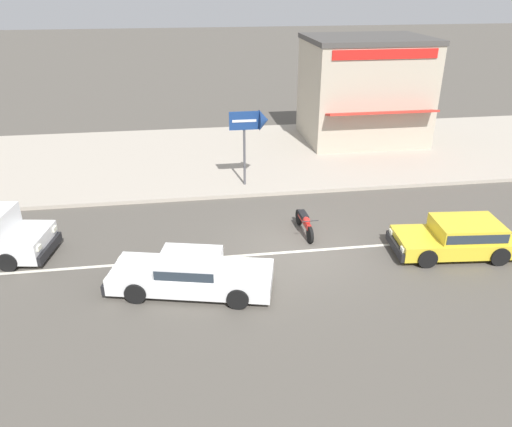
% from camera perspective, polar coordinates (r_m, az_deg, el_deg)
% --- Properties ---
extents(ground_plane, '(160.00, 160.00, 0.00)m').
position_cam_1_polar(ground_plane, '(16.25, 4.77, -4.36)').
color(ground_plane, '#544F47').
extents(lane_centre_stripe, '(50.40, 0.14, 0.01)m').
position_cam_1_polar(lane_centre_stripe, '(16.25, 4.77, -4.35)').
color(lane_centre_stripe, silver).
rests_on(lane_centre_stripe, ground).
extents(kerb_strip, '(68.00, 10.00, 0.15)m').
position_cam_1_polar(kerb_strip, '(24.85, -0.15, 6.72)').
color(kerb_strip, '#ADA393').
rests_on(kerb_strip, ground).
extents(hatchback_yellow_0, '(3.90, 2.06, 1.10)m').
position_cam_1_polar(hatchback_yellow_0, '(17.10, 22.11, -2.45)').
color(hatchback_yellow_0, yellow).
rests_on(hatchback_yellow_0, ground).
extents(sedan_white_3, '(4.87, 2.65, 1.06)m').
position_cam_1_polar(sedan_white_3, '(14.21, -7.50, -6.73)').
color(sedan_white_3, white).
rests_on(sedan_white_3, ground).
extents(motorcycle_0, '(0.56, 1.95, 0.80)m').
position_cam_1_polar(motorcycle_0, '(17.21, 5.57, -0.99)').
color(motorcycle_0, black).
rests_on(motorcycle_0, ground).
extents(arrow_signboard, '(1.57, 0.81, 3.14)m').
position_cam_1_polar(arrow_signboard, '(20.24, 0.33, 10.31)').
color(arrow_signboard, '#4C4C51').
rests_on(arrow_signboard, kerb_strip).
extents(shopfront_mid_block, '(6.10, 5.55, 5.22)m').
position_cam_1_polar(shopfront_mid_block, '(27.25, 12.24, 13.71)').
color(shopfront_mid_block, '#B2A893').
rests_on(shopfront_mid_block, kerb_strip).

